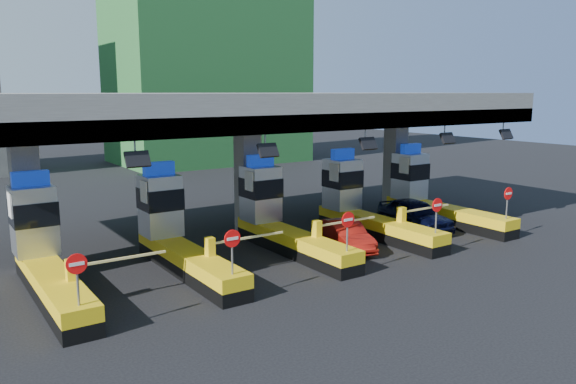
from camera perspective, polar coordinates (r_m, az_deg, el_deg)
ground at (r=25.70m, az=-0.67°, el=-5.79°), size 120.00×120.00×0.00m
toll_canopy at (r=27.18m, az=-4.05°, el=8.17°), size 28.00×12.09×7.00m
toll_lane_far_left at (r=21.98m, az=-23.56°, el=-5.65°), size 4.43×8.00×4.16m
toll_lane_left at (r=23.32m, az=-11.40°, el=-4.11°), size 4.43×8.00×4.16m
toll_lane_center at (r=25.58m, az=-1.01°, el=-2.64°), size 4.43×8.00×4.16m
toll_lane_right at (r=28.55m, az=7.44°, el=-1.38°), size 4.43×8.00×4.16m
toll_lane_far_right at (r=32.03m, az=14.17°, el=-0.35°), size 4.43×8.00×4.16m
bg_building_scaffold at (r=58.95m, az=-8.39°, el=16.80°), size 18.00×12.00×28.00m
van at (r=29.77m, az=12.75°, el=-2.24°), size 2.57×4.93×1.60m
red_car at (r=25.61m, az=5.85°, el=-4.39°), size 2.39×4.19×1.31m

